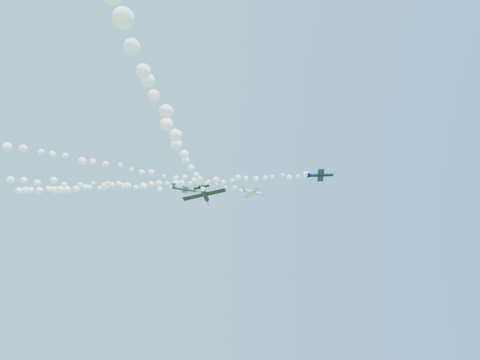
{
  "coord_description": "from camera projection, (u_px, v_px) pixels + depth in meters",
  "views": [
    {
      "loc": [
        -8.99,
        -87.64,
        15.45
      ],
      "look_at": [
        4.43,
        -4.59,
        47.97
      ],
      "focal_mm": 30.0,
      "sensor_mm": 36.0,
      "label": 1
    }
  ],
  "objects": [
    {
      "name": "smoke_trail_white",
      "position": [
        86.0,
        161.0,
        81.9
      ],
      "size": [
        71.18,
        28.48,
        2.73
      ],
      "primitive_type": null,
      "color": "white"
    },
    {
      "name": "plane_black",
      "position": [
        204.0,
        194.0,
        71.86
      ],
      "size": [
        7.87,
        7.5,
        2.48
      ],
      "rotation": [
        -0.21,
        0.03,
        1.34
      ],
      "color": "black"
    },
    {
      "name": "plane_navy",
      "position": [
        321.0,
        175.0,
        101.34
      ],
      "size": [
        7.33,
        7.78,
        2.39
      ],
      "rotation": [
        -0.04,
        0.02,
        -0.3
      ],
      "color": "#0B1234"
    },
    {
      "name": "smoke_trail_black",
      "position": [
        119.0,
        21.0,
        31.88
      ],
      "size": [
        21.09,
        79.11,
        3.04
      ],
      "primitive_type": null,
      "color": "white"
    },
    {
      "name": "smoke_trail_navy",
      "position": [
        155.0,
        184.0,
        107.0
      ],
      "size": [
        78.94,
        26.45,
        2.88
      ],
      "primitive_type": null,
      "color": "white"
    },
    {
      "name": "plane_white",
      "position": [
        252.0,
        192.0,
        100.6
      ],
      "size": [
        6.26,
        6.6,
        1.9
      ],
      "rotation": [
        -0.12,
        -0.0,
        0.36
      ],
      "color": "white"
    },
    {
      "name": "plane_grey",
      "position": [
        185.0,
        189.0,
        94.61
      ],
      "size": [
        6.54,
        6.81,
        2.54
      ],
      "rotation": [
        0.13,
        0.09,
        0.03
      ],
      "color": "#323A48"
    }
  ]
}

